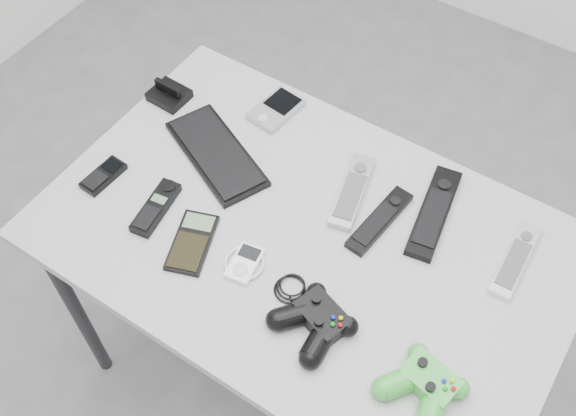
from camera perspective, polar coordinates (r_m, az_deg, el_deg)
The scene contains 15 objects.
floor at distance 2.04m, azimuth 2.09°, elevation -13.08°, with size 3.50×3.50×0.00m, color slate.
desk at distance 1.44m, azimuth 1.50°, elevation -3.68°, with size 1.08×0.69×0.72m.
pda_keyboard at distance 1.52m, azimuth -6.08°, elevation 4.64°, with size 0.28×0.12×0.02m, color black.
dock_bracket at distance 1.65m, azimuth -10.08°, elevation 9.69°, with size 0.09×0.08×0.05m, color black.
pda at distance 1.60m, azimuth -1.03°, elevation 8.36°, with size 0.08×0.13×0.02m, color #A3A2A9.
remote_silver_a at distance 1.45m, azimuth 5.48°, elevation 1.46°, with size 0.05×0.20×0.02m, color #A3A2A9.
remote_black_a at distance 1.41m, azimuth 7.77°, elevation -1.02°, with size 0.04×0.19×0.02m, color black.
remote_black_b at distance 1.44m, azimuth 12.27°, elevation -0.33°, with size 0.06×0.24×0.02m, color black.
remote_silver_b at distance 1.42m, azimuth 18.71°, elevation -4.11°, with size 0.04×0.19×0.02m, color silver.
mobile_phone at distance 1.53m, azimuth -15.37°, elevation 2.67°, with size 0.05×0.10×0.02m, color black.
cordless_handset at distance 1.44m, azimuth -11.12°, elevation 0.05°, with size 0.04×0.14×0.02m, color black.
calculator at distance 1.39m, azimuth -8.13°, elevation -2.89°, with size 0.07×0.15×0.01m, color black.
mp3_player at distance 1.35m, azimuth -3.71°, elevation -4.68°, with size 0.08×0.09×0.02m, color white.
controller_black at distance 1.27m, azimuth 2.39°, elevation -9.48°, with size 0.24×0.15×0.05m, color black, non-canonical shape.
controller_green at distance 1.24m, azimuth 11.50°, elevation -14.47°, with size 0.14×0.15×0.05m, color #2C8F27, non-canonical shape.
Camera 1 is at (0.37, -0.70, 1.89)m, focal length 42.00 mm.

